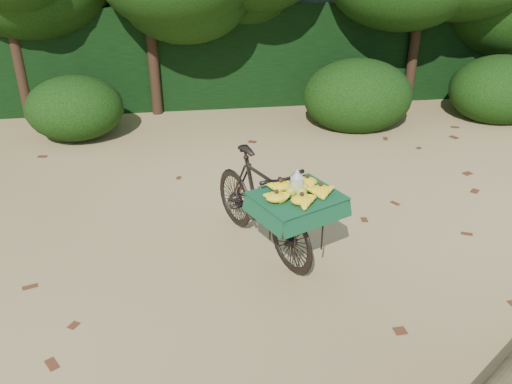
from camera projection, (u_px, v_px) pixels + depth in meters
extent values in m
plane|color=tan|center=(337.00, 290.00, 5.14)|extent=(80.00, 80.00, 0.00)
imported|color=black|center=(261.00, 203.00, 5.58)|extent=(1.18, 1.80, 1.05)
cube|color=black|center=(297.00, 197.00, 4.98)|extent=(0.54, 0.58, 0.03)
cube|color=#134A27|center=(297.00, 196.00, 4.97)|extent=(0.95, 0.89, 0.01)
ellipsoid|color=#9A9E26|center=(304.00, 188.00, 4.98)|extent=(0.10, 0.08, 0.11)
ellipsoid|color=#9A9E26|center=(293.00, 188.00, 4.99)|extent=(0.10, 0.08, 0.11)
ellipsoid|color=#9A9E26|center=(291.00, 192.00, 4.91)|extent=(0.10, 0.08, 0.11)
ellipsoid|color=#9A9E26|center=(301.00, 193.00, 4.90)|extent=(0.10, 0.08, 0.11)
cylinder|color=#EAE5C6|center=(297.00, 185.00, 4.93)|extent=(0.12, 0.12, 0.16)
cube|color=black|center=(251.00, 47.00, 10.25)|extent=(26.00, 1.80, 1.80)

